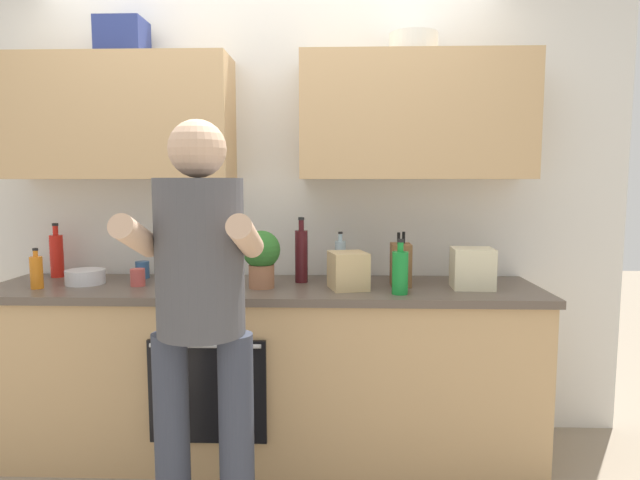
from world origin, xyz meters
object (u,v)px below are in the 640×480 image
object	(u,v)px
bottle_juice	(36,272)
mixing_bowl	(85,277)
bottle_water	(340,260)
bottle_wine	(301,255)
cup_ceramic	(138,277)
grocery_bag_bread	(348,271)
grocery_bag_rice	(472,268)
cup_tea	(142,270)
potted_herb	(261,255)
cup_coffee	(181,276)
knife_block	(401,265)
bottle_hotsauce	(57,255)
bottle_soda	(400,272)
person_standing	(201,299)

from	to	relation	value
bottle_juice	mixing_bowl	distance (m)	0.23
bottle_water	bottle_wine	size ratio (longest dim) A/B	0.76
cup_ceramic	grocery_bag_bread	bearing A→B (deg)	-2.19
bottle_juice	grocery_bag_rice	distance (m)	2.20
bottle_wine	bottle_juice	bearing A→B (deg)	-170.72
cup_tea	potted_herb	world-z (taller)	potted_herb
cup_ceramic	cup_coffee	distance (m)	0.22
knife_block	grocery_bag_rice	bearing A→B (deg)	-8.69
bottle_wine	cup_ceramic	distance (m)	0.85
cup_tea	mixing_bowl	bearing A→B (deg)	-143.07
grocery_bag_bread	grocery_bag_rice	bearing A→B (deg)	3.59
cup_coffee	grocery_bag_bread	size ratio (longest dim) A/B	0.49
cup_tea	bottle_hotsauce	bearing A→B (deg)	177.78
potted_herb	bottle_soda	bearing A→B (deg)	-10.83
bottle_water	potted_herb	xyz separation A→B (m)	(-0.40, -0.22, 0.05)
cup_ceramic	bottle_hotsauce	bearing A→B (deg)	156.00
cup_coffee	mixing_bowl	bearing A→B (deg)	178.77
cup_ceramic	knife_block	distance (m)	1.36
person_standing	bottle_juice	world-z (taller)	person_standing
bottle_juice	bottle_wine	bearing A→B (deg)	9.28
bottle_water	cup_ceramic	xyz separation A→B (m)	(-1.05, -0.20, -0.07)
bottle_soda	mixing_bowl	world-z (taller)	bottle_soda
cup_coffee	bottle_juice	bearing A→B (deg)	-170.33
cup_ceramic	grocery_bag_bread	size ratio (longest dim) A/B	0.47
bottle_hotsauce	knife_block	bearing A→B (deg)	-5.77
bottle_juice	potted_herb	size ratio (longest dim) A/B	0.70
bottle_wine	cup_coffee	distance (m)	0.64
cup_coffee	bottle_hotsauce	bearing A→B (deg)	164.65
potted_herb	bottle_wine	bearing A→B (deg)	39.42
mixing_bowl	grocery_bag_bread	size ratio (longest dim) A/B	1.06
cup_ceramic	mixing_bowl	distance (m)	0.30
bottle_water	bottle_juice	size ratio (longest dim) A/B	1.30
bottle_soda	bottle_water	world-z (taller)	same
bottle_soda	cup_ceramic	xyz separation A→B (m)	(-1.33, 0.16, -0.06)
person_standing	bottle_juice	xyz separation A→B (m)	(-0.98, 0.60, -0.00)
cup_tea	grocery_bag_bread	xyz separation A→B (m)	(1.14, -0.27, 0.05)
cup_ceramic	grocery_bag_rice	xyz separation A→B (m)	(1.71, -0.00, 0.06)
bottle_juice	grocery_bag_bread	world-z (taller)	bottle_juice
person_standing	mixing_bowl	world-z (taller)	person_standing
cup_coffee	mixing_bowl	xyz separation A→B (m)	(-0.51, 0.01, -0.01)
bottle_water	grocery_bag_bread	world-z (taller)	bottle_water
cup_coffee	mixing_bowl	distance (m)	0.51
person_standing	cup_coffee	xyz separation A→B (m)	(-0.29, 0.72, -0.04)
bottle_soda	potted_herb	bearing A→B (deg)	169.17
bottle_water	potted_herb	bearing A→B (deg)	-150.99
bottle_hotsauce	grocery_bag_rice	bearing A→B (deg)	-6.23
cup_ceramic	knife_block	xyz separation A→B (m)	(1.36, 0.05, 0.07)
cup_coffee	bottle_soda	bearing A→B (deg)	-9.76
cup_coffee	cup_ceramic	bearing A→B (deg)	-170.81
bottle_wine	cup_ceramic	xyz separation A→B (m)	(-0.84, -0.13, -0.10)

